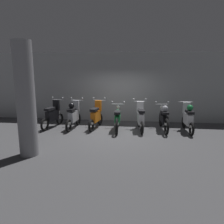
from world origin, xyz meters
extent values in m
plane|color=#424244|center=(0.00, 0.00, 0.00)|extent=(80.00, 80.00, 0.00)
cube|color=#9EA0A3|center=(0.00, 2.23, 1.66)|extent=(16.00, 0.30, 3.31)
torus|color=black|center=(-2.75, 1.04, 0.27)|extent=(0.19, 0.54, 0.53)
torus|color=black|center=(-2.97, -0.09, 0.27)|extent=(0.19, 0.54, 0.53)
cube|color=black|center=(-2.86, 0.47, 0.54)|extent=(0.36, 0.77, 0.44)
cube|color=black|center=(-2.79, 0.81, 0.94)|extent=(0.30, 0.17, 0.48)
cube|color=black|center=(-2.89, 0.32, 0.85)|extent=(0.34, 0.56, 0.10)
cylinder|color=#B7BABF|center=(-2.76, 0.95, 1.16)|extent=(0.56, 0.15, 0.04)
sphere|color=#B7BABF|center=(-3.02, 1.00, 1.26)|extent=(0.07, 0.07, 0.07)
sphere|color=#B7BABF|center=(-2.51, 0.90, 1.26)|extent=(0.07, 0.07, 0.07)
cylinder|color=#B7BABF|center=(-2.76, 0.99, 0.69)|extent=(0.08, 0.16, 0.85)
sphere|color=silver|center=(-2.76, 0.99, 1.01)|extent=(0.12, 0.12, 0.12)
cube|color=white|center=(-2.97, -0.07, 0.36)|extent=(0.16, 0.04, 0.10)
torus|color=black|center=(-1.87, 1.01, 0.27)|extent=(0.12, 0.53, 0.53)
torus|color=black|center=(-1.94, -0.13, 0.27)|extent=(0.12, 0.53, 0.53)
cube|color=#9EA0A8|center=(-1.91, 0.44, 0.54)|extent=(0.27, 0.75, 0.44)
cube|color=#9EA0A8|center=(-1.88, 0.78, 0.94)|extent=(0.29, 0.14, 0.48)
cube|color=black|center=(-1.92, 0.28, 0.85)|extent=(0.27, 0.53, 0.10)
cylinder|color=#B7BABF|center=(-1.87, 0.92, 1.16)|extent=(0.56, 0.07, 0.04)
sphere|color=#B7BABF|center=(-2.13, 0.94, 1.26)|extent=(0.07, 0.07, 0.07)
sphere|color=#B7BABF|center=(-1.62, 0.91, 1.26)|extent=(0.07, 0.07, 0.07)
cylinder|color=#B7BABF|center=(-1.87, 0.97, 0.69)|extent=(0.07, 0.15, 0.85)
sphere|color=silver|center=(-1.87, 0.97, 1.01)|extent=(0.12, 0.12, 0.12)
cube|color=white|center=(-1.94, -0.11, 0.36)|extent=(0.16, 0.02, 0.10)
sphere|color=black|center=(-1.92, 0.28, 1.02)|extent=(0.24, 0.24, 0.24)
torus|color=black|center=(-0.87, 1.13, 0.27)|extent=(0.16, 0.54, 0.53)
torus|color=black|center=(-1.04, -0.01, 0.27)|extent=(0.16, 0.54, 0.53)
cube|color=orange|center=(-0.95, 0.56, 0.54)|extent=(0.32, 0.76, 0.44)
cube|color=orange|center=(-0.90, 0.90, 0.94)|extent=(0.29, 0.16, 0.48)
cube|color=black|center=(-0.98, 0.40, 0.85)|extent=(0.31, 0.55, 0.10)
cylinder|color=#B7BABF|center=(-0.88, 1.04, 1.16)|extent=(0.56, 0.12, 0.04)
sphere|color=#B7BABF|center=(-1.14, 1.07, 1.26)|extent=(0.07, 0.07, 0.07)
sphere|color=#B7BABF|center=(-0.63, 1.00, 1.26)|extent=(0.07, 0.07, 0.07)
cylinder|color=#B7BABF|center=(-0.88, 1.08, 0.69)|extent=(0.08, 0.15, 0.85)
sphere|color=silver|center=(-0.88, 1.08, 1.01)|extent=(0.12, 0.12, 0.12)
cube|color=white|center=(-1.03, 0.01, 0.36)|extent=(0.16, 0.03, 0.10)
torus|color=black|center=(-0.03, 1.05, 0.33)|extent=(0.12, 0.65, 0.65)
torus|color=black|center=(0.03, -0.25, 0.33)|extent=(0.12, 0.65, 0.65)
cube|color=#197238|center=(0.00, 0.40, 0.52)|extent=(0.26, 0.84, 0.28)
ellipsoid|color=#197238|center=(-0.01, 0.55, 0.73)|extent=(0.28, 0.45, 0.22)
cube|color=black|center=(0.01, 0.22, 0.80)|extent=(0.27, 0.53, 0.10)
cylinder|color=#B7BABF|center=(-0.03, 0.94, 1.02)|extent=(0.56, 0.07, 0.04)
sphere|color=#B7BABF|center=(-0.29, 0.93, 1.12)|extent=(0.07, 0.07, 0.07)
sphere|color=#B7BABF|center=(0.23, 0.96, 1.12)|extent=(0.07, 0.07, 0.07)
cylinder|color=#B7BABF|center=(-0.03, 0.99, 0.65)|extent=(0.06, 0.16, 0.65)
sphere|color=silver|center=(-0.03, 0.99, 0.87)|extent=(0.12, 0.12, 0.12)
cube|color=white|center=(0.03, -0.23, 0.43)|extent=(0.16, 0.02, 0.10)
torus|color=black|center=(0.90, 1.03, 0.27)|extent=(0.14, 0.54, 0.53)
torus|color=black|center=(1.01, -0.11, 0.27)|extent=(0.14, 0.54, 0.53)
cube|color=silver|center=(0.95, 0.46, 0.54)|extent=(0.29, 0.75, 0.44)
cube|color=silver|center=(0.92, 0.80, 0.94)|extent=(0.29, 0.15, 0.48)
cube|color=black|center=(0.97, 0.30, 0.85)|extent=(0.29, 0.54, 0.10)
cylinder|color=#B7BABF|center=(0.91, 0.94, 1.16)|extent=(0.56, 0.09, 0.04)
sphere|color=#B7BABF|center=(0.65, 0.91, 1.26)|extent=(0.07, 0.07, 0.07)
sphere|color=#B7BABF|center=(1.17, 0.96, 1.26)|extent=(0.07, 0.07, 0.07)
cylinder|color=#B7BABF|center=(0.90, 0.98, 0.69)|extent=(0.07, 0.15, 0.85)
sphere|color=silver|center=(0.90, 0.98, 1.01)|extent=(0.12, 0.12, 0.12)
cube|color=white|center=(1.01, -0.09, 0.36)|extent=(0.16, 0.03, 0.10)
torus|color=black|center=(1.86, 1.25, 0.33)|extent=(0.13, 0.65, 0.65)
torus|color=black|center=(1.95, -0.05, 0.33)|extent=(0.13, 0.65, 0.65)
cube|color=black|center=(1.91, 0.60, 0.52)|extent=(0.27, 0.84, 0.28)
ellipsoid|color=black|center=(1.90, 0.76, 0.73)|extent=(0.29, 0.46, 0.22)
cube|color=black|center=(1.92, 0.42, 0.80)|extent=(0.27, 0.53, 0.10)
cylinder|color=#B7BABF|center=(1.87, 1.15, 1.02)|extent=(0.56, 0.07, 0.04)
sphere|color=#B7BABF|center=(1.61, 1.13, 1.12)|extent=(0.07, 0.07, 0.07)
sphere|color=#B7BABF|center=(2.13, 1.17, 1.12)|extent=(0.07, 0.07, 0.07)
cylinder|color=#B7BABF|center=(1.87, 1.20, 0.65)|extent=(0.07, 0.16, 0.65)
sphere|color=silver|center=(1.87, 1.20, 0.87)|extent=(0.12, 0.12, 0.12)
cube|color=white|center=(1.95, -0.02, 0.43)|extent=(0.16, 0.02, 0.10)
sphere|color=#9EA0A8|center=(1.92, 0.42, 0.97)|extent=(0.24, 0.24, 0.24)
torus|color=black|center=(2.83, 1.08, 0.27)|extent=(0.12, 0.53, 0.53)
torus|color=black|center=(2.89, -0.07, 0.27)|extent=(0.12, 0.53, 0.53)
cube|color=silver|center=(2.86, 0.51, 0.54)|extent=(0.25, 0.75, 0.44)
cube|color=silver|center=(2.84, 0.85, 0.94)|extent=(0.29, 0.13, 0.48)
cube|color=black|center=(2.87, 0.35, 0.85)|extent=(0.26, 0.53, 0.10)
cylinder|color=#B7BABF|center=(2.84, 0.99, 1.16)|extent=(0.56, 0.06, 0.04)
cylinder|color=#B7BABF|center=(2.84, 1.04, 0.69)|extent=(0.06, 0.15, 0.85)
sphere|color=silver|center=(2.84, 1.04, 1.01)|extent=(0.12, 0.12, 0.12)
cube|color=white|center=(2.89, -0.04, 0.36)|extent=(0.16, 0.02, 0.10)
sphere|color=#197238|center=(2.87, 0.35, 1.02)|extent=(0.24, 0.24, 0.24)
cylinder|color=gray|center=(-2.37, -2.56, 1.66)|extent=(0.54, 0.54, 3.31)
camera|label=1|loc=(0.83, -8.37, 2.54)|focal=34.82mm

